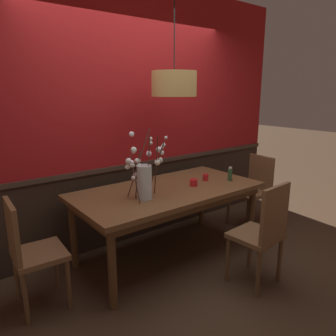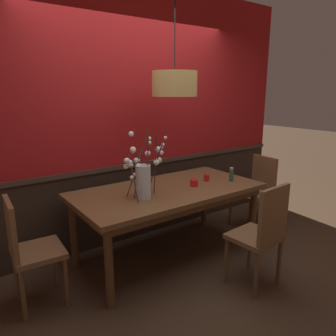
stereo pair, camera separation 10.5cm
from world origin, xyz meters
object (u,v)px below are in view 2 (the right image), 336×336
chair_head_west_end (28,247)px  pendant_lamp (175,84)px  vase_with_blossoms (144,177)px  condiment_bottle (231,175)px  chair_far_side_left (106,191)px  candle_holder_nearer_center (207,178)px  candle_holder_nearer_edge (194,183)px  dining_table (168,196)px  chair_head_east_end (256,188)px  chair_near_side_right (262,231)px

chair_head_west_end → pendant_lamp: pendant_lamp is taller
vase_with_blossoms → condiment_bottle: (1.09, -0.08, -0.13)m
vase_with_blossoms → pendant_lamp: 0.99m
condiment_bottle → chair_far_side_left: bearing=131.1°
candle_holder_nearer_center → candle_holder_nearer_edge: 0.25m
vase_with_blossoms → condiment_bottle: bearing=-4.2°
dining_table → chair_far_side_left: 0.98m
condiment_bottle → chair_head_west_end: bearing=174.7°
chair_head_east_end → pendant_lamp: pendant_lamp is taller
chair_far_side_left → chair_near_side_right: bearing=-72.2°
candle_holder_nearer_edge → condiment_bottle: 0.47m
dining_table → candle_holder_nearer_center: bearing=-3.1°
chair_far_side_left → candle_holder_nearer_edge: size_ratio=11.39×
chair_near_side_right → pendant_lamp: bearing=101.5°
dining_table → candle_holder_nearer_edge: (0.27, -0.10, 0.12)m
chair_head_east_end → vase_with_blossoms: (-1.76, -0.09, 0.46)m
chair_near_side_right → condiment_bottle: (0.39, 0.74, 0.30)m
condiment_bottle → candle_holder_nearer_edge: bearing=168.3°
candle_holder_nearer_center → condiment_bottle: condiment_bottle is taller
dining_table → chair_near_side_right: bearing=-69.8°
vase_with_blossoms → candle_holder_nearer_center: 0.89m
candle_holder_nearer_center → pendant_lamp: size_ratio=0.06×
chair_head_west_end → pendant_lamp: (1.52, 0.07, 1.28)m
dining_table → chair_head_west_end: size_ratio=2.08×
chair_head_east_end → candle_holder_nearer_edge: size_ratio=10.90×
chair_head_east_end → chair_far_side_left: chair_far_side_left is taller
dining_table → condiment_bottle: (0.73, -0.19, 0.15)m
pendant_lamp → chair_head_east_end: bearing=-4.6°
chair_near_side_right → chair_head_west_end: size_ratio=1.04×
vase_with_blossoms → candle_holder_nearer_center: bearing=5.5°
chair_near_side_right → candle_holder_nearer_edge: 0.88m
candle_holder_nearer_edge → chair_far_side_left: bearing=117.0°
candle_holder_nearer_edge → pendant_lamp: size_ratio=0.07×
chair_near_side_right → candle_holder_nearer_center: 0.96m
chair_head_east_end → vase_with_blossoms: vase_with_blossoms is taller
dining_table → chair_near_side_right: chair_near_side_right is taller
chair_head_west_end → chair_far_side_left: (1.13, 0.93, 0.01)m
chair_near_side_right → chair_head_east_end: 1.39m
chair_head_west_end → chair_head_east_end: chair_head_west_end is taller
chair_head_east_end → candle_holder_nearer_center: bearing=-179.8°
chair_head_east_end → vase_with_blossoms: bearing=-177.2°
chair_far_side_left → chair_head_west_end: bearing=-140.4°
vase_with_blossoms → chair_head_west_end: bearing=173.4°
chair_head_east_end → condiment_bottle: bearing=-166.0°
dining_table → pendant_lamp: 1.14m
vase_with_blossoms → chair_far_side_left: bearing=84.4°
dining_table → chair_head_east_end: 1.41m
pendant_lamp → dining_table: bearing=-150.9°
chair_head_west_end → dining_table: bearing=-0.3°
chair_near_side_right → candle_holder_nearer_center: (0.17, 0.90, 0.26)m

